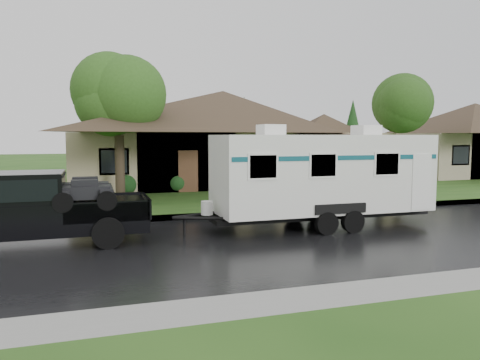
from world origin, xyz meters
The scene contains 11 objects.
ground centered at (0.00, 0.00, 0.00)m, with size 140.00×140.00×0.00m, color #275019.
road centered at (0.00, -2.00, 0.01)m, with size 140.00×8.00×0.01m, color black.
curb centered at (0.00, 2.25, 0.07)m, with size 140.00×0.50×0.15m, color gray.
lawn centered at (0.00, 15.00, 0.07)m, with size 140.00×26.00×0.15m, color #275019.
house_main centered at (2.29, 13.84, 3.59)m, with size 19.44×10.80×6.90m.
house_neighbor centered at (22.27, 14.34, 3.32)m, with size 15.12×9.72×6.45m.
tree_left_green centered at (-4.65, 7.75, 4.68)m, with size 3.95×3.95×6.53m.
tree_right_green centered at (11.42, 9.15, 4.62)m, with size 3.89×3.89×6.44m.
shrub_row centered at (2.00, 9.30, 0.65)m, with size 13.60×1.00×1.00m.
pickup_truck centered at (-7.53, -0.56, 1.07)m, with size 6.02×2.29×2.01m.
travel_trailer centered at (1.28, -0.56, 1.77)m, with size 7.42×2.61×3.33m.
Camera 1 is at (-5.88, -14.20, 2.98)m, focal length 35.00 mm.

